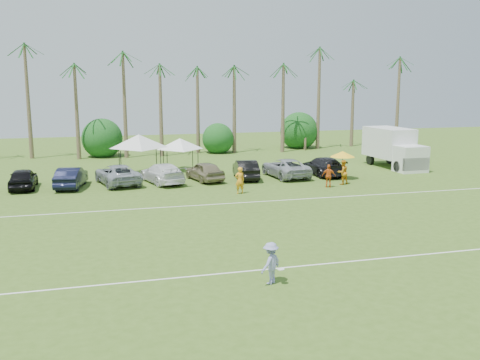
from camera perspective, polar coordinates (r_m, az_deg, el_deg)
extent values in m
plane|color=#3C5B1B|center=(20.20, 5.16, -11.30)|extent=(120.00, 120.00, 0.00)
cube|color=white|center=(21.96, 3.33, -9.45)|extent=(80.00, 0.10, 0.01)
cube|color=white|center=(33.11, -3.25, -2.63)|extent=(80.00, 0.10, 0.01)
cone|color=brown|center=(55.89, -20.84, 7.19)|extent=(0.44, 0.44, 10.00)
cone|color=brown|center=(55.63, -16.74, 7.93)|extent=(0.44, 0.44, 11.00)
cone|color=brown|center=(55.75, -12.52, 6.58)|extent=(0.44, 0.44, 8.00)
cone|color=brown|center=(56.05, -8.42, 7.24)|extent=(0.44, 0.44, 9.00)
cone|color=brown|center=(56.63, -4.38, 7.86)|extent=(0.44, 0.44, 10.00)
cone|color=brown|center=(57.50, -0.42, 8.43)|extent=(0.44, 0.44, 11.00)
cone|color=brown|center=(59.03, 4.31, 6.99)|extent=(0.44, 0.44, 8.00)
cone|color=brown|center=(60.85, 8.80, 7.47)|extent=(0.44, 0.44, 9.00)
cone|color=brown|center=(63.02, 13.01, 7.88)|extent=(0.44, 0.44, 10.00)
cone|color=brown|center=(64.98, 16.18, 8.25)|extent=(0.44, 0.44, 11.00)
cylinder|color=brown|center=(56.98, -14.45, 3.24)|extent=(0.30, 0.30, 1.40)
sphere|color=#13461A|center=(56.86, -14.50, 4.34)|extent=(4.00, 4.00, 4.00)
cylinder|color=brown|center=(58.36, -2.57, 3.72)|extent=(0.30, 0.30, 1.40)
sphere|color=#13461A|center=(58.24, -2.58, 4.79)|extent=(4.00, 4.00, 4.00)
cylinder|color=brown|center=(61.30, 6.61, 3.98)|extent=(0.30, 0.30, 1.40)
sphere|color=#13461A|center=(61.19, 6.63, 5.00)|extent=(4.00, 4.00, 4.00)
imported|color=#FEA01C|center=(36.17, -0.03, -0.04)|extent=(0.71, 0.50, 1.83)
imported|color=orange|center=(40.18, 10.90, 0.82)|extent=(1.02, 0.88, 1.82)
imported|color=#D35B17|center=(38.87, 9.45, 0.43)|extent=(1.05, 0.73, 1.66)
cube|color=silver|center=(49.86, 15.58, 3.89)|extent=(2.83, 4.93, 2.62)
cube|color=silver|center=(47.24, 17.74, 2.15)|extent=(2.49, 1.99, 2.20)
cube|color=black|center=(46.65, 18.27, 1.63)|extent=(2.42, 0.42, 1.05)
cube|color=#E5590C|center=(50.64, 16.81, 3.38)|extent=(0.10, 1.67, 0.94)
cylinder|color=black|center=(46.90, 16.51, 1.39)|extent=(0.36, 0.96, 0.94)
cylinder|color=black|center=(48.11, 18.57, 1.49)|extent=(0.36, 0.96, 0.94)
cylinder|color=black|center=(50.55, 13.72, 2.14)|extent=(0.36, 0.96, 0.94)
cylinder|color=black|center=(51.67, 15.70, 2.22)|extent=(0.36, 0.96, 0.94)
cylinder|color=black|center=(42.79, -12.58, 1.59)|extent=(0.06, 0.06, 2.20)
cylinder|color=black|center=(43.03, -8.45, 1.77)|extent=(0.06, 0.06, 2.20)
cylinder|color=black|center=(45.85, -12.76, 2.16)|extent=(0.06, 0.06, 2.20)
cylinder|color=black|center=(46.08, -8.91, 2.33)|extent=(0.06, 0.06, 2.20)
pyramid|color=silver|center=(44.15, -10.77, 4.80)|extent=(4.75, 4.75, 1.10)
cylinder|color=black|center=(44.45, -7.77, 1.84)|extent=(0.06, 0.06, 1.85)
cylinder|color=black|center=(44.85, -4.50, 1.98)|extent=(0.06, 0.06, 1.85)
cylinder|color=black|center=(46.99, -8.18, 2.29)|extent=(0.06, 0.06, 1.85)
cylinder|color=black|center=(47.37, -5.08, 2.42)|extent=(0.06, 0.06, 1.85)
pyramid|color=white|center=(45.67, -6.43, 4.44)|extent=(4.01, 4.01, 0.93)
cylinder|color=black|center=(42.36, 10.85, 1.41)|extent=(0.05, 0.05, 1.97)
cone|color=yellow|center=(42.22, 10.89, 2.74)|extent=(1.97, 1.97, 0.45)
imported|color=#8D90C8|center=(20.22, 3.30, -8.84)|extent=(1.18, 1.09, 1.60)
cylinder|color=white|center=(20.17, 4.38, -9.46)|extent=(0.27, 0.27, 0.03)
imported|color=black|center=(40.86, -22.13, 0.16)|extent=(1.80, 4.38, 1.49)
imported|color=black|center=(40.15, -17.58, 0.27)|extent=(2.32, 4.72, 1.49)
imported|color=#999FA7|center=(40.54, -12.95, 0.59)|extent=(3.55, 5.75, 1.49)
imported|color=white|center=(40.46, -8.30, 0.72)|extent=(3.32, 5.49, 1.49)
imported|color=#827858|center=(41.10, -3.80, 0.96)|extent=(2.66, 4.64, 1.49)
imported|color=black|center=(41.78, 0.61, 1.14)|extent=(2.12, 4.67, 1.49)
imported|color=#A2A7AB|center=(42.71, 4.86, 1.30)|extent=(2.91, 5.54, 1.49)
imported|color=black|center=(43.96, 8.85, 1.48)|extent=(2.20, 5.17, 1.49)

